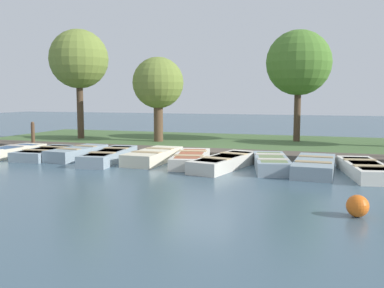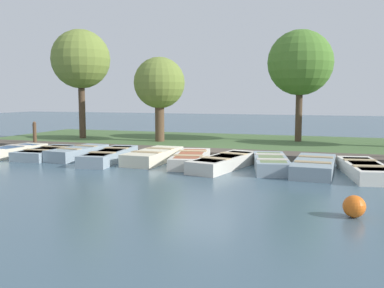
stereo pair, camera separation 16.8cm
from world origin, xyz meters
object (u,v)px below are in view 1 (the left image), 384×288
rowboat_8 (315,166)px  park_tree_center (299,63)px  rowboat_3 (109,156)px  park_tree_far_left (79,60)px  rowboat_5 (191,159)px  park_tree_left (158,84)px  rowboat_2 (77,153)px  rowboat_6 (225,162)px  rowboat_9 (365,169)px  buoy (358,206)px  rowboat_7 (271,163)px  rowboat_0 (4,152)px  rowboat_1 (46,153)px  mooring_post_near (33,134)px  rowboat_4 (153,156)px

rowboat_8 → park_tree_center: bearing=-169.8°
rowboat_3 → park_tree_far_left: park_tree_far_left is taller
rowboat_5 → park_tree_left: bearing=-157.8°
rowboat_3 → park_tree_left: park_tree_left is taller
rowboat_2 → rowboat_6: size_ratio=0.76×
rowboat_2 → rowboat_9: size_ratio=0.84×
rowboat_2 → rowboat_3: rowboat_2 is taller
rowboat_6 → buoy: (4.76, 3.78, 0.01)m
rowboat_9 → buoy: (4.67, -0.46, 0.01)m
rowboat_2 → rowboat_7: (0.14, 7.24, -0.01)m
rowboat_0 → park_tree_center: size_ratio=0.65×
rowboat_1 → park_tree_center: 11.95m
rowboat_9 → mooring_post_near: mooring_post_near is taller
rowboat_5 → rowboat_7: bearing=76.1°
rowboat_8 → park_tree_left: size_ratio=0.76×
park_tree_far_left → rowboat_6: bearing=58.2°
rowboat_7 → park_tree_left: 8.40m
rowboat_3 → rowboat_4: size_ratio=1.18×
mooring_post_near → park_tree_left: size_ratio=0.28×
rowboat_8 → park_tree_far_left: size_ratio=0.56×
rowboat_1 → mooring_post_near: bearing=-137.7°
rowboat_2 → rowboat_6: bearing=91.0°
rowboat_1 → rowboat_8: size_ratio=0.92×
rowboat_5 → rowboat_9: size_ratio=1.00×
rowboat_2 → rowboat_5: (-0.00, 4.49, -0.02)m
rowboat_8 → buoy: (4.81, 0.97, 0.01)m
rowboat_3 → park_tree_far_left: size_ratio=0.63×
rowboat_6 → park_tree_left: size_ratio=0.85×
rowboat_6 → rowboat_8: size_ratio=1.12×
rowboat_0 → park_tree_left: (-5.67, 4.01, 2.71)m
rowboat_9 → rowboat_6: bearing=-101.8°
mooring_post_near → rowboat_8: bearing=77.6°
rowboat_8 → park_tree_left: 9.49m
park_tree_far_left → park_tree_center: park_tree_far_left is taller
rowboat_0 → rowboat_8: (-0.33, 11.39, 0.01)m
rowboat_1 → rowboat_4: bearing=89.2°
park_tree_far_left → buoy: bearing=51.0°
rowboat_2 → rowboat_8: rowboat_2 is taller
mooring_post_near → park_tree_center: bearing=112.2°
rowboat_6 → rowboat_9: size_ratio=1.10×
rowboat_7 → rowboat_9: 2.79m
rowboat_5 → rowboat_8: bearing=75.1°
rowboat_2 → park_tree_center: bearing=137.9°
rowboat_4 → buoy: 8.32m
rowboat_5 → buoy: size_ratio=7.45×
rowboat_7 → park_tree_left: bearing=-143.1°
rowboat_0 → buoy: (4.48, 12.36, 0.02)m
rowboat_9 → rowboat_7: bearing=-106.5°
park_tree_center → rowboat_1: bearing=-50.6°
rowboat_5 → buoy: buoy is taller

